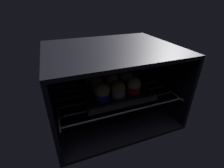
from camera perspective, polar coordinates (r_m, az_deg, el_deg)
oven_cavity at (r=84.16cm, az=-1.20°, el=1.33°), size 59.00×47.00×37.00cm
oven_rack at (r=82.30cm, az=-0.17°, el=-2.04°), size 54.80×42.00×0.80cm
baking_tray at (r=81.20cm, az=0.00°, el=-1.61°), size 31.79×31.79×2.20cm
muffin_row0_col0 at (r=70.03cm, az=-3.54°, el=-2.93°), size 6.73×6.73×8.00cm
muffin_row0_col1 at (r=72.90cm, az=2.12°, el=-1.87°), size 6.69×6.69×7.72cm
muffin_row0_col2 at (r=75.98cm, az=7.66°, el=-0.61°), size 6.35×6.35×7.74cm
muffin_row1_col0 at (r=77.33cm, az=-5.55°, el=-0.01°), size 6.35×6.35×7.59cm
muffin_row1_col1 at (r=78.91cm, az=-0.04°, el=0.80°), size 6.35×6.35×7.69cm
muffin_row1_col2 at (r=82.04cm, az=5.09°, el=1.70°), size 6.60×6.60×7.48cm
muffin_row2_col0 at (r=84.25cm, az=-7.43°, el=2.42°), size 6.35×6.35×7.88cm
muffin_row2_col1 at (r=86.49cm, az=-1.78°, el=3.29°), size 6.73×6.73×7.74cm
muffin_row2_col2 at (r=88.81cm, az=3.03°, el=3.96°), size 6.50×6.50×7.43cm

